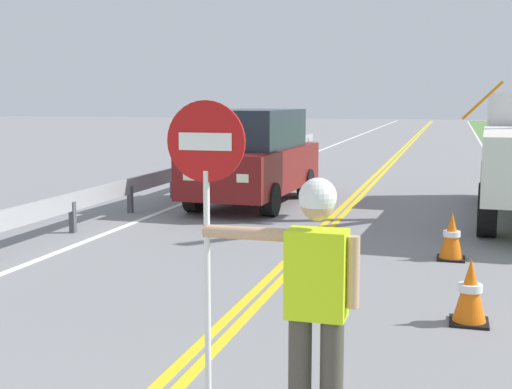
{
  "coord_description": "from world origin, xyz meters",
  "views": [
    {
      "loc": [
        2.17,
        -1.56,
        2.34
      ],
      "look_at": [
        -0.07,
        6.43,
        1.2
      ],
      "focal_mm": 49.14,
      "sensor_mm": 36.0,
      "label": 1
    }
  ],
  "objects_px": {
    "flagger_worker": "(315,293)",
    "stop_sign_paddle": "(206,191)",
    "traffic_cone_lead": "(470,292)",
    "traffic_cone_mid": "(452,237)",
    "oncoming_suv_nearest": "(254,157)"
  },
  "relations": [
    {
      "from": "oncoming_suv_nearest",
      "to": "traffic_cone_mid",
      "type": "distance_m",
      "value": 6.19
    },
    {
      "from": "traffic_cone_lead",
      "to": "traffic_cone_mid",
      "type": "distance_m",
      "value": 3.0
    },
    {
      "from": "stop_sign_paddle",
      "to": "traffic_cone_mid",
      "type": "bearing_deg",
      "value": 74.37
    },
    {
      "from": "traffic_cone_lead",
      "to": "traffic_cone_mid",
      "type": "bearing_deg",
      "value": 93.75
    },
    {
      "from": "flagger_worker",
      "to": "traffic_cone_mid",
      "type": "xyz_separation_m",
      "value": [
        0.89,
        5.94,
        -0.71
      ]
    },
    {
      "from": "flagger_worker",
      "to": "traffic_cone_mid",
      "type": "bearing_deg",
      "value": 81.49
    },
    {
      "from": "stop_sign_paddle",
      "to": "traffic_cone_lead",
      "type": "bearing_deg",
      "value": 57.7
    },
    {
      "from": "stop_sign_paddle",
      "to": "traffic_cone_mid",
      "type": "relative_size",
      "value": 3.33
    },
    {
      "from": "traffic_cone_lead",
      "to": "traffic_cone_mid",
      "type": "xyz_separation_m",
      "value": [
        -0.2,
        2.99,
        0.0
      ]
    },
    {
      "from": "flagger_worker",
      "to": "stop_sign_paddle",
      "type": "relative_size",
      "value": 0.78
    },
    {
      "from": "stop_sign_paddle",
      "to": "flagger_worker",
      "type": "bearing_deg",
      "value": -0.81
    },
    {
      "from": "stop_sign_paddle",
      "to": "traffic_cone_mid",
      "type": "xyz_separation_m",
      "value": [
        1.66,
        5.93,
        -1.37
      ]
    },
    {
      "from": "flagger_worker",
      "to": "traffic_cone_lead",
      "type": "distance_m",
      "value": 3.22
    },
    {
      "from": "oncoming_suv_nearest",
      "to": "flagger_worker",
      "type": "bearing_deg",
      "value": -71.98
    },
    {
      "from": "stop_sign_paddle",
      "to": "traffic_cone_lead",
      "type": "distance_m",
      "value": 3.73
    }
  ]
}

